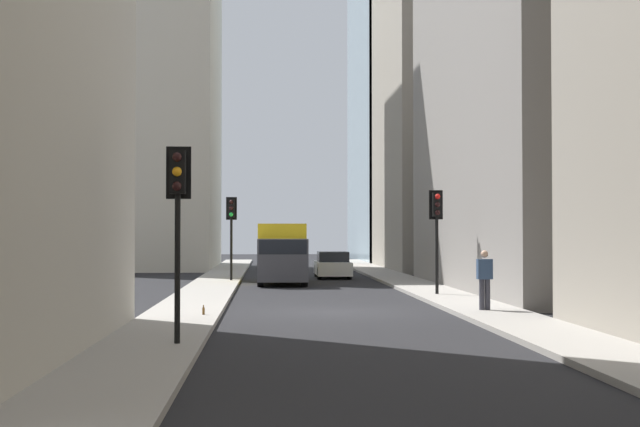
# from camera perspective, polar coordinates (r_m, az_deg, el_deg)

# --- Properties ---
(ground_plane) EXTENTS (135.00, 135.00, 0.00)m
(ground_plane) POSITION_cam_1_polar(r_m,az_deg,el_deg) (25.48, 1.03, -6.79)
(ground_plane) COLOR black
(sidewalk_right) EXTENTS (90.00, 2.20, 0.14)m
(sidewalk_right) POSITION_cam_1_polar(r_m,az_deg,el_deg) (25.51, -9.17, -6.61)
(sidewalk_right) COLOR gray
(sidewalk_right) RESTS_ON ground_plane
(sidewalk_left) EXTENTS (90.00, 2.20, 0.14)m
(sidewalk_left) POSITION_cam_1_polar(r_m,az_deg,el_deg) (26.22, 10.94, -6.46)
(sidewalk_left) COLOR gray
(sidewalk_left) RESTS_ON ground_plane
(building_left_far) EXTENTS (15.31, 10.00, 22.86)m
(building_left_far) POSITION_cam_1_polar(r_m,az_deg,el_deg) (56.50, 9.48, 7.86)
(building_left_far) COLOR gray
(building_left_far) RESTS_ON ground_plane
(building_right_far) EXTENTS (12.76, 10.00, 28.59)m
(building_right_far) POSITION_cam_1_polar(r_m,az_deg,el_deg) (58.48, -12.13, 10.41)
(building_right_far) COLOR beige
(building_right_far) RESTS_ON ground_plane
(delivery_truck) EXTENTS (6.46, 2.25, 2.84)m
(delivery_truck) POSITION_cam_1_polar(r_m,az_deg,el_deg) (39.39, -2.66, -2.73)
(delivery_truck) COLOR yellow
(delivery_truck) RESTS_ON ground_plane
(sedan_white) EXTENTS (4.30, 1.78, 1.42)m
(sedan_white) POSITION_cam_1_polar(r_m,az_deg,el_deg) (44.24, 0.87, -3.61)
(sedan_white) COLOR silver
(sedan_white) RESTS_ON ground_plane
(traffic_light_foreground) EXTENTS (0.43, 0.52, 4.09)m
(traffic_light_foreground) POSITION_cam_1_polar(r_m,az_deg,el_deg) (17.36, -9.80, 1.07)
(traffic_light_foreground) COLOR black
(traffic_light_foreground) RESTS_ON sidewalk_right
(traffic_light_midblock) EXTENTS (0.43, 0.52, 3.88)m
(traffic_light_midblock) POSITION_cam_1_polar(r_m,az_deg,el_deg) (31.16, 8.06, -0.27)
(traffic_light_midblock) COLOR black
(traffic_light_midblock) RESTS_ON sidewalk_left
(traffic_light_far_junction) EXTENTS (0.43, 0.52, 4.01)m
(traffic_light_far_junction) POSITION_cam_1_polar(r_m,az_deg,el_deg) (39.97, -6.14, -0.38)
(traffic_light_far_junction) COLOR black
(traffic_light_far_junction) RESTS_ON sidewalk_right
(pedestrian) EXTENTS (0.26, 0.44, 1.76)m
(pedestrian) POSITION_cam_1_polar(r_m,az_deg,el_deg) (25.00, 11.29, -4.34)
(pedestrian) COLOR #33333D
(pedestrian) RESTS_ON sidewalk_left
(discarded_bottle) EXTENTS (0.07, 0.07, 0.27)m
(discarded_bottle) POSITION_cam_1_polar(r_m,az_deg,el_deg) (23.37, -8.04, -6.66)
(discarded_bottle) COLOR brown
(discarded_bottle) RESTS_ON sidewalk_right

